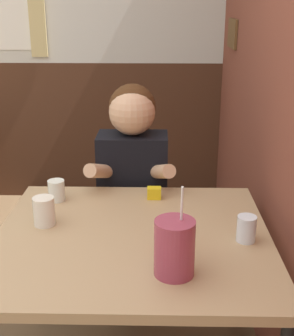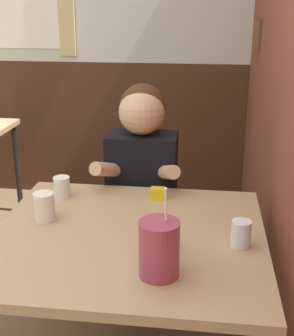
{
  "view_description": "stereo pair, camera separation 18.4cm",
  "coord_description": "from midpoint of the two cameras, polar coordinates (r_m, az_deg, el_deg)",
  "views": [
    {
      "loc": [
        0.83,
        -1.18,
        1.55
      ],
      "look_at": [
        0.79,
        0.56,
        0.93
      ],
      "focal_mm": 50.0,
      "sensor_mm": 36.0,
      "label": 1
    },
    {
      "loc": [
        1.02,
        -1.16,
        1.55
      ],
      "look_at": [
        0.79,
        0.56,
        0.93
      ],
      "focal_mm": 50.0,
      "sensor_mm": 36.0,
      "label": 2
    }
  ],
  "objects": [
    {
      "name": "main_table",
      "position": [
        1.78,
        0.59,
        -9.8
      ],
      "size": [
        1.02,
        0.94,
        0.73
      ],
      "color": "tan",
      "rests_on": "ground_plane"
    },
    {
      "name": "glass_center",
      "position": [
        2.07,
        -7.86,
        -2.36
      ],
      "size": [
        0.07,
        0.07,
        0.09
      ],
      "color": "silver",
      "rests_on": "main_table"
    },
    {
      "name": "glass_near_pitcher",
      "position": [
        1.7,
        14.47,
        -7.82
      ],
      "size": [
        0.07,
        0.07,
        0.1
      ],
      "color": "silver",
      "rests_on": "main_table"
    },
    {
      "name": "brick_wall_right",
      "position": [
        2.43,
        18.11,
        14.16
      ],
      "size": [
        0.08,
        4.43,
        2.7
      ],
      "color": "brown",
      "rests_on": "ground_plane"
    },
    {
      "name": "condiment_mustard",
      "position": [
        2.04,
        3.91,
        -3.16
      ],
      "size": [
        0.06,
        0.04,
        0.05
      ],
      "color": "yellow",
      "rests_on": "main_table"
    },
    {
      "name": "back_wall",
      "position": [
        3.75,
        -7.32,
        16.64
      ],
      "size": [
        5.65,
        0.09,
        2.7
      ],
      "color": "silver",
      "rests_on": "ground_plane"
    },
    {
      "name": "person_seated",
      "position": [
        2.35,
        1.65,
        -2.96
      ],
      "size": [
        0.42,
        0.42,
        1.18
      ],
      "color": "black",
      "rests_on": "ground_plane"
    },
    {
      "name": "condiment_ketchup",
      "position": [
        1.66,
        5.41,
        -9.0
      ],
      "size": [
        0.06,
        0.04,
        0.05
      ],
      "color": "#B7140F",
      "rests_on": "main_table"
    },
    {
      "name": "cocktail_pitcher",
      "position": [
        1.47,
        5.13,
        -9.87
      ],
      "size": [
        0.13,
        0.13,
        0.3
      ],
      "color": "#99384C",
      "rests_on": "main_table"
    },
    {
      "name": "glass_far_side",
      "position": [
        1.86,
        -9.69,
        -4.72
      ],
      "size": [
        0.08,
        0.08,
        0.11
      ],
      "color": "silver",
      "rests_on": "main_table"
    }
  ]
}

